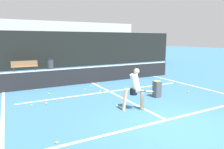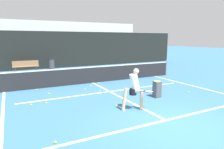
# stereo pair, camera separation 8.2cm
# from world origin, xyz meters

# --- Properties ---
(ground_plane) EXTENTS (100.00, 100.00, 0.00)m
(ground_plane) POSITION_xyz_m (0.00, 0.00, 0.00)
(ground_plane) COLOR teal
(court_baseline_near) EXTENTS (11.00, 0.10, 0.01)m
(court_baseline_near) POSITION_xyz_m (0.00, 0.49, 0.00)
(court_baseline_near) COLOR white
(court_baseline_near) RESTS_ON ground
(court_service_line) EXTENTS (8.25, 0.10, 0.01)m
(court_service_line) POSITION_xyz_m (0.00, 4.37, 0.00)
(court_service_line) COLOR white
(court_service_line) RESTS_ON ground
(court_center_mark) EXTENTS (0.10, 6.06, 0.01)m
(court_center_mark) POSITION_xyz_m (0.00, 3.52, 0.00)
(court_center_mark) COLOR white
(court_center_mark) RESTS_ON ground
(court_sideline_left) EXTENTS (0.10, 7.06, 0.01)m
(court_sideline_left) POSITION_xyz_m (-4.51, 3.52, 0.00)
(court_sideline_left) COLOR white
(court_sideline_left) RESTS_ON ground
(court_sideline_right) EXTENTS (0.10, 7.06, 0.01)m
(court_sideline_right) POSITION_xyz_m (4.51, 3.52, 0.00)
(court_sideline_right) COLOR white
(court_sideline_right) RESTS_ON ground
(net) EXTENTS (11.09, 0.09, 1.07)m
(net) POSITION_xyz_m (0.00, 6.55, 0.51)
(net) COLOR slate
(net) RESTS_ON ground
(fence_back) EXTENTS (24.00, 0.06, 3.16)m
(fence_back) POSITION_xyz_m (0.00, 13.60, 1.57)
(fence_back) COLOR black
(fence_back) RESTS_ON ground
(player_practicing) EXTENTS (1.04, 0.77, 1.50)m
(player_practicing) POSITION_xyz_m (-0.35, 1.72, 0.82)
(player_practicing) COLOR #DBAD84
(player_practicing) RESTS_ON ground
(tennis_ball_scattered_0) EXTENTS (0.07, 0.07, 0.07)m
(tennis_ball_scattered_0) POSITION_xyz_m (-0.42, 5.77, 0.03)
(tennis_ball_scattered_0) COLOR #D1E033
(tennis_ball_scattered_0) RESTS_ON ground
(tennis_ball_scattered_1) EXTENTS (0.07, 0.07, 0.07)m
(tennis_ball_scattered_1) POSITION_xyz_m (-3.34, 0.64, 0.03)
(tennis_ball_scattered_1) COLOR #D1E033
(tennis_ball_scattered_1) RESTS_ON ground
(tennis_ball_scattered_2) EXTENTS (0.07, 0.07, 0.07)m
(tennis_ball_scattered_2) POSITION_xyz_m (0.22, 6.18, 0.03)
(tennis_ball_scattered_2) COLOR #D1E033
(tennis_ball_scattered_2) RESTS_ON ground
(tennis_ball_scattered_3) EXTENTS (0.07, 0.07, 0.07)m
(tennis_ball_scattered_3) POSITION_xyz_m (-0.94, 5.21, 0.03)
(tennis_ball_scattered_3) COLOR #D1E033
(tennis_ball_scattered_3) RESTS_ON ground
(tennis_ball_scattered_4) EXTENTS (0.07, 0.07, 0.07)m
(tennis_ball_scattered_4) POSITION_xyz_m (-3.07, 6.23, 0.03)
(tennis_ball_scattered_4) COLOR #D1E033
(tennis_ball_scattered_4) RESTS_ON ground
(tennis_ball_scattered_5) EXTENTS (0.07, 0.07, 0.07)m
(tennis_ball_scattered_5) POSITION_xyz_m (3.20, 2.47, 0.03)
(tennis_ball_scattered_5) COLOR #D1E033
(tennis_ball_scattered_5) RESTS_ON ground
(tennis_ball_scattered_6) EXTENTS (0.07, 0.07, 0.07)m
(tennis_ball_scattered_6) POSITION_xyz_m (-0.43, 4.53, 0.03)
(tennis_ball_scattered_6) COLOR #D1E033
(tennis_ball_scattered_6) RESTS_ON ground
(tennis_ball_scattered_7) EXTENTS (0.07, 0.07, 0.07)m
(tennis_ball_scattered_7) POSITION_xyz_m (-3.56, 3.88, 0.03)
(tennis_ball_scattered_7) COLOR #D1E033
(tennis_ball_scattered_7) RESTS_ON ground
(tennis_ball_scattered_8) EXTENTS (0.07, 0.07, 0.07)m
(tennis_ball_scattered_8) POSITION_xyz_m (-2.68, 5.20, 0.03)
(tennis_ball_scattered_8) COLOR #D1E033
(tennis_ball_scattered_8) RESTS_ON ground
(tennis_ball_scattered_9) EXTENTS (0.07, 0.07, 0.07)m
(tennis_ball_scattered_9) POSITION_xyz_m (-3.02, 3.84, 0.03)
(tennis_ball_scattered_9) COLOR #D1E033
(tennis_ball_scattered_9) RESTS_ON ground
(tennis_ball_scattered_10) EXTENTS (0.07, 0.07, 0.07)m
(tennis_ball_scattered_10) POSITION_xyz_m (-0.74, 2.32, 0.03)
(tennis_ball_scattered_10) COLOR #D1E033
(tennis_ball_scattered_10) RESTS_ON ground
(ball_hopper) EXTENTS (0.28, 0.28, 0.71)m
(ball_hopper) POSITION_xyz_m (1.39, 2.59, 0.37)
(ball_hopper) COLOR #4C4C51
(ball_hopper) RESTS_ON ground
(courtside_bench) EXTENTS (1.88, 0.47, 0.86)m
(courtside_bench) POSITION_xyz_m (-3.09, 12.48, 0.48)
(courtside_bench) COLOR olive
(courtside_bench) RESTS_ON ground
(trash_bin) EXTENTS (0.50, 0.50, 0.92)m
(trash_bin) POSITION_xyz_m (-1.18, 12.52, 0.46)
(trash_bin) COLOR #3F3F42
(trash_bin) RESTS_ON ground
(parked_car) EXTENTS (1.72, 4.41, 1.39)m
(parked_car) POSITION_xyz_m (4.41, 16.16, 0.59)
(parked_car) COLOR #B7B7BC
(parked_car) RESTS_ON ground
(building_far) EXTENTS (36.00, 2.40, 5.41)m
(building_far) POSITION_xyz_m (0.00, 31.24, 2.70)
(building_far) COLOR beige
(building_far) RESTS_ON ground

